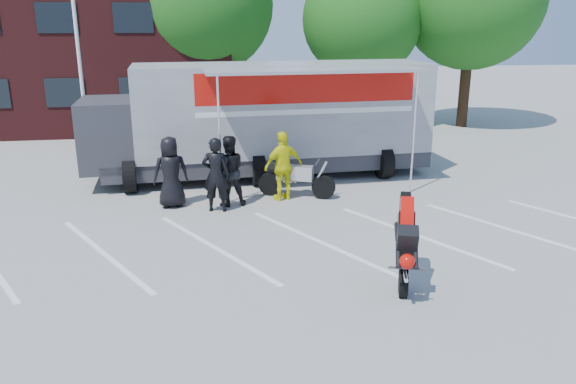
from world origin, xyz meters
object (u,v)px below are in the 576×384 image
object	(u,v)px
flagpole	(82,16)
spectator_leather_a	(171,172)
spectator_hivis	(283,166)
tree_left	(206,5)
tree_mid	(362,19)
transporter_truck	(268,175)
spectator_leather_b	(216,175)
stunt_bike_rider	(401,280)
spectator_leather_c	(228,171)
parked_motorcycle	(297,197)

from	to	relation	value
flagpole	spectator_leather_a	size ratio (longest dim) A/B	4.11
spectator_leather_a	spectator_hivis	world-z (taller)	spectator_hivis
tree_left	tree_mid	xyz separation A→B (m)	(7.00, -1.00, -0.62)
transporter_truck	spectator_leather_b	size ratio (longest dim) A/B	5.67
transporter_truck	stunt_bike_rider	size ratio (longest dim) A/B	5.67
spectator_leather_a	tree_left	bearing A→B (deg)	-105.47
spectator_hivis	stunt_bike_rider	bearing A→B (deg)	85.91
spectator_leather_a	spectator_leather_c	world-z (taller)	spectator_leather_a
flagpole	tree_mid	world-z (taller)	flagpole
flagpole	parked_motorcycle	world-z (taller)	flagpole
flagpole	parked_motorcycle	size ratio (longest dim) A/B	3.49
transporter_truck	spectator_hivis	world-z (taller)	spectator_hivis
flagpole	spectator_hivis	bearing A→B (deg)	-43.25
transporter_truck	spectator_leather_c	size ratio (longest dim) A/B	5.82
tree_left	spectator_leather_a	world-z (taller)	tree_left
tree_left	parked_motorcycle	bearing A→B (deg)	-78.95
spectator_leather_b	spectator_leather_a	bearing A→B (deg)	-13.98
transporter_truck	spectator_hivis	bearing A→B (deg)	-90.74
transporter_truck	spectator_leather_c	world-z (taller)	spectator_leather_c
parked_motorcycle	spectator_leather_a	world-z (taller)	spectator_leather_a
parked_motorcycle	spectator_leather_b	distance (m)	2.67
flagpole	parked_motorcycle	distance (m)	9.93
tree_left	transporter_truck	size ratio (longest dim) A/B	0.76
spectator_leather_c	spectator_leather_b	bearing A→B (deg)	43.81
transporter_truck	spectator_leather_b	distance (m)	3.96
flagpole	stunt_bike_rider	distance (m)	14.49
parked_motorcycle	spectator_leather_b	bearing A→B (deg)	132.35
transporter_truck	tree_left	bearing A→B (deg)	97.41
flagpole	tree_left	xyz separation A→B (m)	(4.24, 6.00, 0.51)
flagpole	spectator_hivis	world-z (taller)	flagpole
parked_motorcycle	spectator_hivis	world-z (taller)	spectator_hivis
flagpole	tree_left	bearing A→B (deg)	54.72
parked_motorcycle	stunt_bike_rider	xyz separation A→B (m)	(1.14, -5.68, 0.00)
flagpole	transporter_truck	world-z (taller)	flagpole
parked_motorcycle	spectator_leather_c	world-z (taller)	spectator_leather_c
tree_left	parked_motorcycle	xyz separation A→B (m)	(2.25, -11.54, -5.57)
tree_left	spectator_leather_c	bearing A→B (deg)	-88.60
flagpole	stunt_bike_rider	size ratio (longest dim) A/B	4.00
flagpole	tree_mid	distance (m)	12.31
spectator_leather_c	tree_left	bearing A→B (deg)	-96.51
transporter_truck	parked_motorcycle	bearing A→B (deg)	-81.29
stunt_bike_rider	flagpole	bearing A→B (deg)	141.06
flagpole	spectator_leather_c	distance (m)	8.56
tree_left	transporter_truck	xyz separation A→B (m)	(1.72, -9.05, -5.57)
parked_motorcycle	spectator_leather_b	world-z (taller)	spectator_leather_b
spectator_leather_b	tree_mid	bearing A→B (deg)	-110.76
transporter_truck	stunt_bike_rider	xyz separation A→B (m)	(1.68, -8.17, 0.00)
parked_motorcycle	spectator_leather_c	xyz separation A→B (m)	(-1.96, -0.46, 0.97)
transporter_truck	spectator_leather_c	distance (m)	3.42
parked_motorcycle	spectator_leather_c	distance (m)	2.24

